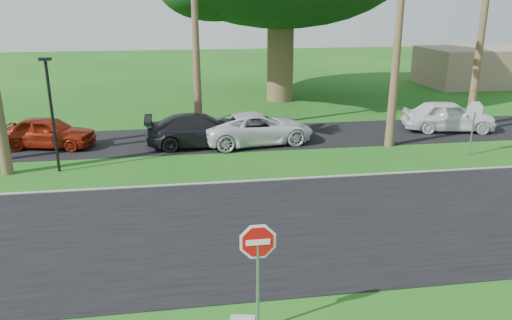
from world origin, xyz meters
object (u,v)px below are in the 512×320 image
object	(u,v)px
stop_sign_far	(474,117)
car_dark	(201,130)
car_minivan	(258,129)
car_pickup	(449,116)
stop_sign_near	(258,256)
car_red	(48,132)

from	to	relation	value
stop_sign_far	car_dark	world-z (taller)	stop_sign_far
stop_sign_far	car_dark	xyz separation A→B (m)	(-11.99, 3.35, -1.01)
car_dark	car_minivan	xyz separation A→B (m)	(2.76, 0.00, -0.01)
stop_sign_far	car_pickup	xyz separation A→B (m)	(1.26, 4.23, -0.96)
stop_sign_near	car_pickup	xyz separation A→B (m)	(12.76, 15.23, -0.96)
car_dark	car_pickup	size ratio (longest dim) A/B	1.11
stop_sign_near	car_dark	xyz separation A→B (m)	(-0.49, 14.35, -1.01)
car_dark	car_minivan	distance (m)	2.76
stop_sign_near	car_minivan	bearing A→B (deg)	81.01
car_dark	car_minivan	world-z (taller)	car_dark
car_minivan	stop_sign_near	bearing A→B (deg)	162.83
stop_sign_near	car_minivan	size ratio (longest dim) A/B	0.48
car_minivan	car_dark	bearing A→B (deg)	81.84
stop_sign_far	car_pickup	bearing A→B (deg)	-106.56
stop_sign_near	car_pickup	distance (m)	19.89
car_pickup	stop_sign_far	bearing A→B (deg)	173.59
stop_sign_far	car_dark	distance (m)	12.49
car_red	car_minivan	bearing A→B (deg)	-82.14
car_red	car_dark	size ratio (longest dim) A/B	0.82
stop_sign_near	car_pickup	size ratio (longest dim) A/B	0.55
stop_sign_far	car_minivan	distance (m)	9.87
stop_sign_near	car_minivan	distance (m)	14.56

